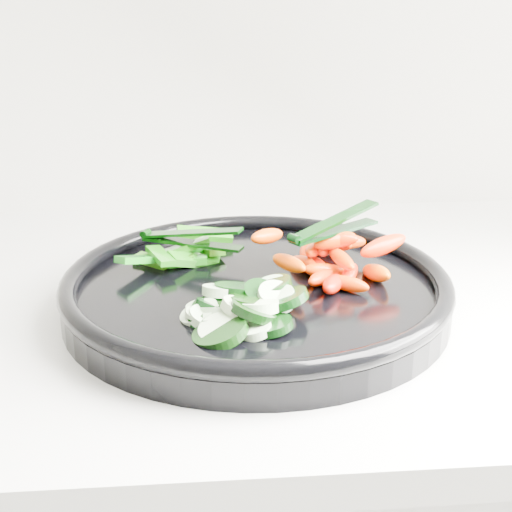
{
  "coord_description": "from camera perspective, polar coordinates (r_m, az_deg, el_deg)",
  "views": [
    {
      "loc": [
        0.2,
        1.02,
        1.22
      ],
      "look_at": [
        0.25,
        1.65,
        0.99
      ],
      "focal_mm": 50.0,
      "sensor_mm": 36.0,
      "label": 1
    }
  ],
  "objects": [
    {
      "name": "tong_pepper",
      "position": [
        0.75,
        -5.38,
        1.47
      ],
      "size": [
        0.11,
        0.06,
        0.02
      ],
      "color": "black",
      "rests_on": "pepper_pile"
    },
    {
      "name": "veggie_tray",
      "position": [
        0.69,
        0.0,
        -2.69
      ],
      "size": [
        0.46,
        0.46,
        0.04
      ],
      "color": "black",
      "rests_on": "counter"
    },
    {
      "name": "carrot_pile",
      "position": [
        0.71,
        5.98,
        -0.06
      ],
      "size": [
        0.16,
        0.16,
        0.06
      ],
      "color": "#FF3100",
      "rests_on": "veggie_tray"
    },
    {
      "name": "tong_carrot",
      "position": [
        0.71,
        6.14,
        2.35
      ],
      "size": [
        0.1,
        0.08,
        0.02
      ],
      "color": "black",
      "rests_on": "carrot_pile"
    },
    {
      "name": "cucumber_pile",
      "position": [
        0.62,
        -1.6,
        -4.21
      ],
      "size": [
        0.12,
        0.13,
        0.04
      ],
      "color": "black",
      "rests_on": "veggie_tray"
    },
    {
      "name": "pepper_pile",
      "position": [
        0.75,
        -5.82,
        0.19
      ],
      "size": [
        0.12,
        0.11,
        0.04
      ],
      "color": "#1D6009",
      "rests_on": "veggie_tray"
    }
  ]
}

